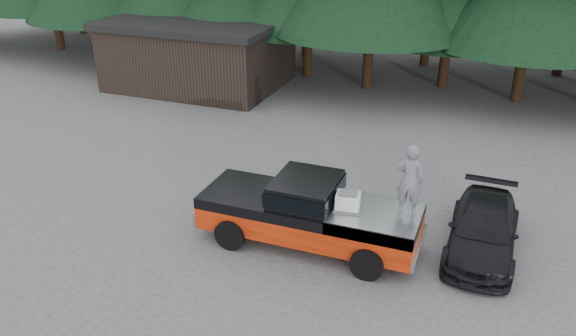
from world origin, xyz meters
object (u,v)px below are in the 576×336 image
(pickup_truck, at_px, (309,222))
(parked_car, at_px, (483,230))
(man_on_bed, at_px, (410,180))
(utility_building, at_px, (199,52))
(air_compressor, at_px, (348,202))

(pickup_truck, xyz_separation_m, parked_car, (4.38, 1.33, -0.05))
(parked_car, bearing_deg, man_on_bed, -148.67)
(man_on_bed, bearing_deg, utility_building, -44.67)
(pickup_truck, distance_m, air_compressor, 1.39)
(utility_building, bearing_deg, man_on_bed, -43.29)
(utility_building, bearing_deg, pickup_truck, -50.21)
(pickup_truck, relative_size, utility_building, 0.71)
(parked_car, distance_m, utility_building, 17.92)
(parked_car, bearing_deg, pickup_truck, -162.28)
(man_on_bed, xyz_separation_m, parked_car, (1.87, 1.10, -1.65))
(pickup_truck, relative_size, air_compressor, 10.03)
(pickup_truck, height_order, air_compressor, air_compressor)
(man_on_bed, height_order, utility_building, utility_building)
(air_compressor, xyz_separation_m, man_on_bed, (1.43, 0.35, 0.73))
(air_compressor, height_order, man_on_bed, man_on_bed)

